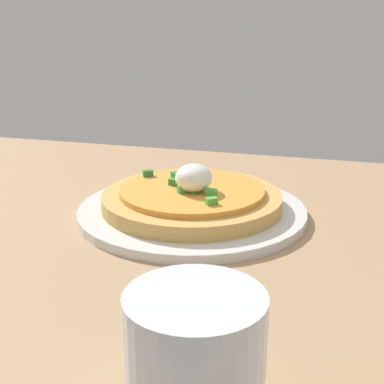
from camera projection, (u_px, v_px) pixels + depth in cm
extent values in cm
cube|color=tan|center=(154.00, 255.00, 62.57)|extent=(102.62, 81.00, 2.56)
cylinder|color=silver|center=(192.00, 212.00, 70.16)|extent=(27.82, 27.82, 1.10)
cylinder|color=tan|center=(192.00, 201.00, 69.70)|extent=(21.90, 21.90, 1.80)
cylinder|color=orange|center=(192.00, 191.00, 69.30)|extent=(17.56, 17.56, 0.67)
ellipsoid|color=white|center=(194.00, 178.00, 67.78)|extent=(4.41, 4.41, 3.27)
cube|color=#317B37|center=(148.00, 173.00, 73.82)|extent=(1.51, 1.33, 0.80)
cube|color=#55B03E|center=(212.00, 201.00, 63.62)|extent=(1.50, 1.43, 0.80)
cube|color=green|center=(193.00, 189.00, 67.56)|extent=(1.50, 1.27, 0.80)
cube|color=#328838|center=(174.00, 182.00, 70.23)|extent=(1.42, 1.05, 0.80)
cube|color=green|center=(197.00, 168.00, 76.26)|extent=(1.16, 1.47, 0.80)
cube|color=#388335|center=(191.00, 170.00, 75.00)|extent=(1.47, 1.47, 0.80)
cube|color=green|center=(183.00, 189.00, 67.53)|extent=(1.49, 1.44, 0.80)
cube|color=#25802D|center=(175.00, 175.00, 72.88)|extent=(1.41, 1.50, 0.80)
cube|color=green|center=(189.00, 181.00, 70.56)|extent=(1.50, 1.29, 0.80)
cube|color=green|center=(211.00, 192.00, 66.52)|extent=(1.40, 1.01, 0.80)
cylinder|color=silver|center=(195.00, 373.00, 32.72)|extent=(8.08, 8.08, 9.91)
cylinder|color=#351E0E|center=(195.00, 384.00, 32.95)|extent=(7.11, 7.11, 7.66)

